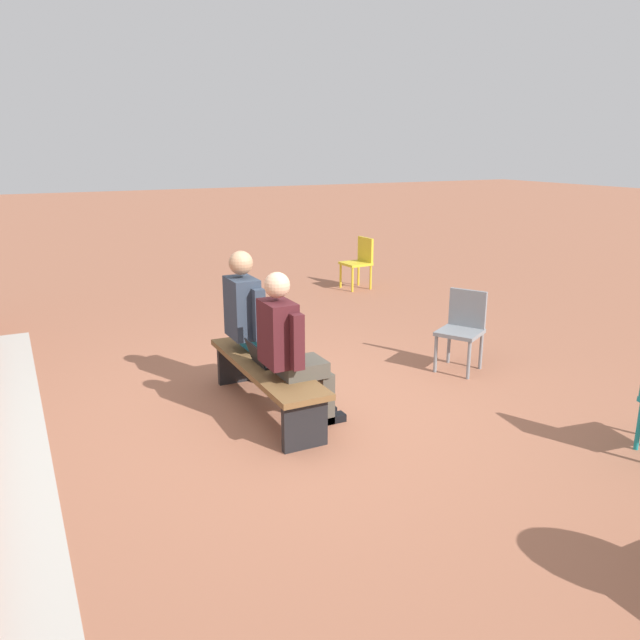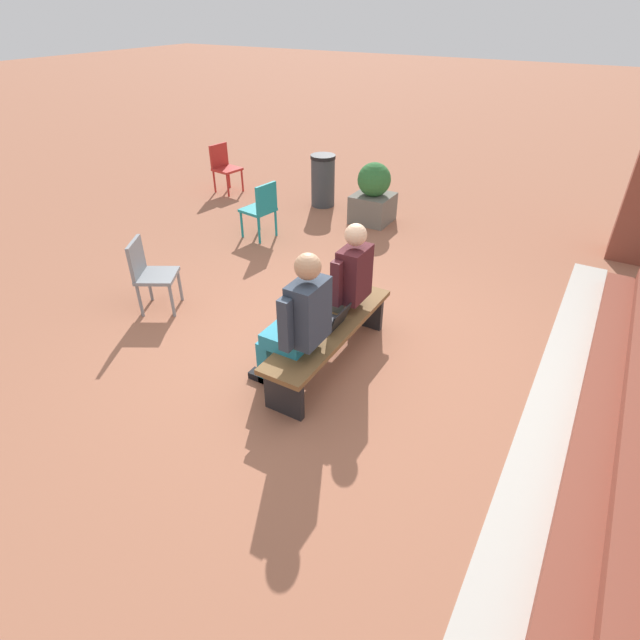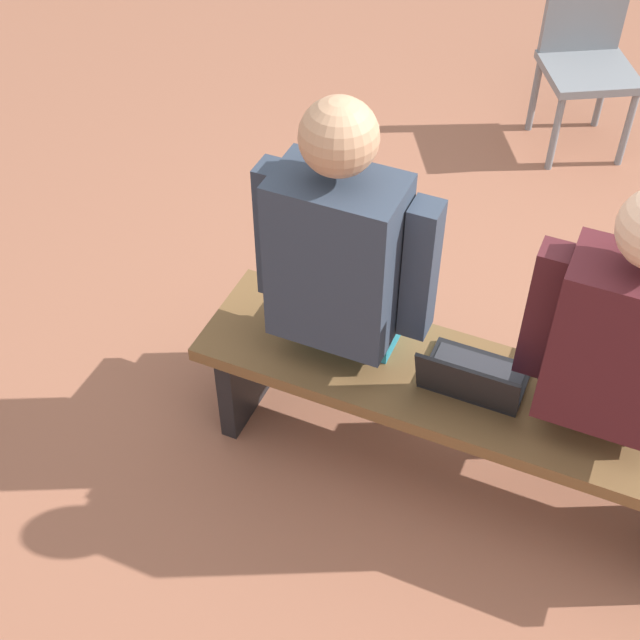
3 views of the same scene
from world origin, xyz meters
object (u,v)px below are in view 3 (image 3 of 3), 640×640
at_px(person_student, 617,349).
at_px(bench, 467,405).
at_px(person_adult, 350,267).
at_px(plastic_chair_near_bench_left, 586,52).
at_px(laptop, 472,378).

bearing_deg(person_student, bench, 9.89).
bearing_deg(bench, person_student, -170.11).
xyz_separation_m(bench, person_adult, (0.45, -0.07, 0.38)).
xyz_separation_m(person_student, person_adult, (0.83, -0.00, 0.02)).
relative_size(person_student, plastic_chair_near_bench_left, 1.60).
height_order(person_adult, plastic_chair_near_bench_left, person_adult).
xyz_separation_m(person_student, laptop, (0.38, 0.08, -0.22)).
bearing_deg(plastic_chair_near_bench_left, laptop, 92.72).
xyz_separation_m(person_adult, plastic_chair_near_bench_left, (-0.34, -2.20, -0.25)).
xyz_separation_m(person_adult, laptop, (-0.45, 0.08, -0.24)).
xyz_separation_m(person_student, plastic_chair_near_bench_left, (0.49, -2.20, -0.24)).
bearing_deg(laptop, bench, -68.57).
distance_m(laptop, plastic_chair_near_bench_left, 2.29).
bearing_deg(plastic_chair_near_bench_left, person_student, 102.53).
height_order(person_student, laptop, person_student).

